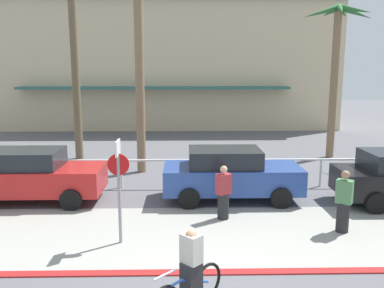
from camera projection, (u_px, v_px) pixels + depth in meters
name	position (u px, v px, depth m)	size (l,w,h in m)	color
ground_plane	(188.00, 176.00, 16.13)	(80.00, 80.00, 0.00)	#5B5B60
sidewalk_strip	(190.00, 234.00, 10.42)	(44.00, 4.00, 0.02)	#9E9E93
curb_paint	(192.00, 272.00, 8.45)	(44.00, 0.24, 0.03)	maroon
building_backdrop	(158.00, 63.00, 31.02)	(26.26, 9.52, 9.29)	beige
rail_fence	(188.00, 164.00, 14.50)	(19.29, 0.08, 1.04)	white
stop_sign_bike_lane	(119.00, 177.00, 9.61)	(0.52, 0.56, 2.56)	gray
palm_tree_3	(137.00, 31.00, 15.85)	(3.31, 2.88, 7.67)	#846B4C
palm_tree_4	(336.00, 45.00, 18.73)	(3.21, 2.70, 7.16)	#846B4C
car_red_1	(32.00, 175.00, 12.92)	(4.40, 2.02, 1.69)	red
car_blue_2	(230.00, 174.00, 13.10)	(4.40, 2.02, 1.69)	#284793
cyclist_blue_0	(189.00, 273.00, 7.07)	(1.34, 1.32, 1.50)	black
pedestrian_0	(344.00, 204.00, 10.44)	(0.48, 0.44, 1.66)	#232326
pedestrian_2	(223.00, 195.00, 11.38)	(0.48, 0.44, 1.56)	#232326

